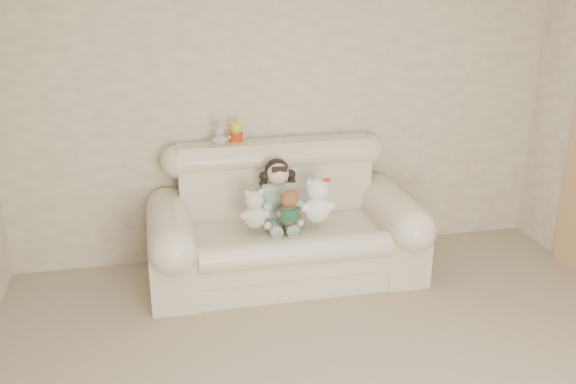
{
  "coord_description": "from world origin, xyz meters",
  "views": [
    {
      "loc": [
        -1.08,
        -2.46,
        2.34
      ],
      "look_at": [
        -0.11,
        1.9,
        0.75
      ],
      "focal_mm": 39.61,
      "sensor_mm": 36.0,
      "label": 1
    }
  ],
  "objects_px": {
    "sofa": "(285,216)",
    "brown_teddy": "(289,204)",
    "seated_child": "(278,192)",
    "cream_teddy": "(254,205)",
    "white_cat": "(317,196)"
  },
  "relations": [
    {
      "from": "brown_teddy",
      "to": "white_cat",
      "type": "height_order",
      "value": "white_cat"
    },
    {
      "from": "seated_child",
      "to": "white_cat",
      "type": "bearing_deg",
      "value": -38.16
    },
    {
      "from": "white_cat",
      "to": "brown_teddy",
      "type": "bearing_deg",
      "value": -176.53
    },
    {
      "from": "seated_child",
      "to": "brown_teddy",
      "type": "height_order",
      "value": "seated_child"
    },
    {
      "from": "brown_teddy",
      "to": "white_cat",
      "type": "relative_size",
      "value": 0.8
    },
    {
      "from": "cream_teddy",
      "to": "brown_teddy",
      "type": "bearing_deg",
      "value": 10.09
    },
    {
      "from": "seated_child",
      "to": "cream_teddy",
      "type": "xyz_separation_m",
      "value": [
        -0.22,
        -0.21,
        -0.01
      ]
    },
    {
      "from": "white_cat",
      "to": "cream_teddy",
      "type": "bearing_deg",
      "value": -178.54
    },
    {
      "from": "sofa",
      "to": "cream_teddy",
      "type": "height_order",
      "value": "sofa"
    },
    {
      "from": "seated_child",
      "to": "sofa",
      "type": "bearing_deg",
      "value": -63.51
    },
    {
      "from": "cream_teddy",
      "to": "seated_child",
      "type": "bearing_deg",
      "value": 54.28
    },
    {
      "from": "seated_child",
      "to": "white_cat",
      "type": "height_order",
      "value": "seated_child"
    },
    {
      "from": "sofa",
      "to": "brown_teddy",
      "type": "xyz_separation_m",
      "value": [
        0.0,
        -0.13,
        0.15
      ]
    },
    {
      "from": "seated_child",
      "to": "brown_teddy",
      "type": "xyz_separation_m",
      "value": [
        0.04,
        -0.21,
        -0.02
      ]
    },
    {
      "from": "seated_child",
      "to": "cream_teddy",
      "type": "distance_m",
      "value": 0.3
    }
  ]
}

